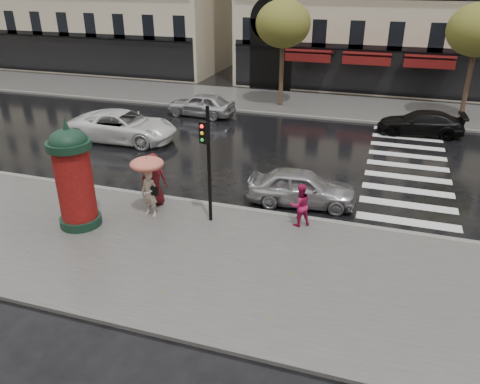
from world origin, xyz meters
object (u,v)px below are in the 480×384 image
(traffic_light, at_px, (207,154))
(car_silver, at_px, (302,187))
(car_far_silver, at_px, (201,105))
(morris_column, at_px, (74,175))
(car_black, at_px, (420,123))
(woman_red, at_px, (300,205))
(woman_umbrella, at_px, (148,177))
(car_white, at_px, (123,126))
(man_burgundy, at_px, (154,179))

(traffic_light, bearing_deg, car_silver, 42.54)
(traffic_light, xyz_separation_m, car_far_silver, (-5.46, 12.67, -1.90))
(morris_column, relative_size, car_black, 0.87)
(traffic_light, bearing_deg, woman_red, 12.46)
(woman_umbrella, relative_size, car_white, 0.40)
(woman_red, height_order, traffic_light, traffic_light)
(man_burgundy, bearing_deg, traffic_light, 150.81)
(woman_red, height_order, car_far_silver, woman_red)
(woman_umbrella, distance_m, traffic_light, 2.39)
(woman_umbrella, xyz_separation_m, car_far_silver, (-3.30, 12.90, -0.90))
(man_burgundy, height_order, car_black, man_burgundy)
(man_burgundy, height_order, car_silver, man_burgundy)
(woman_umbrella, xyz_separation_m, traffic_light, (2.15, 0.23, 1.00))
(car_far_silver, bearing_deg, car_white, -17.14)
(car_white, xyz_separation_m, car_far_silver, (2.11, 5.60, -0.07))
(woman_umbrella, height_order, woman_red, woman_umbrella)
(car_silver, relative_size, car_white, 0.73)
(car_black, bearing_deg, woman_red, -22.43)
(traffic_light, distance_m, car_silver, 4.23)
(woman_red, distance_m, car_white, 12.40)
(man_burgundy, xyz_separation_m, car_black, (9.72, 12.26, -0.46))
(woman_red, relative_size, car_silver, 0.37)
(traffic_light, bearing_deg, woman_umbrella, -173.90)
(car_black, xyz_separation_m, car_far_silver, (-12.74, -0.25, 0.06))
(woman_umbrella, distance_m, morris_column, 2.44)
(car_far_silver, bearing_deg, woman_umbrella, 17.85)
(man_burgundy, xyz_separation_m, car_white, (-5.13, 6.41, -0.33))
(car_far_silver, bearing_deg, car_silver, 42.63)
(woman_umbrella, relative_size, car_far_silver, 0.54)
(car_far_silver, bearing_deg, man_burgundy, 17.60)
(morris_column, bearing_deg, car_black, 51.76)
(man_burgundy, relative_size, car_white, 0.35)
(morris_column, bearing_deg, woman_red, 17.46)
(traffic_light, relative_size, car_black, 0.92)
(woman_red, bearing_deg, car_black, -142.59)
(car_white, xyz_separation_m, car_black, (14.85, 5.86, -0.13))
(woman_red, xyz_separation_m, car_far_silver, (-8.52, 11.99, -0.17))
(woman_umbrella, bearing_deg, traffic_light, 6.10)
(woman_umbrella, relative_size, woman_red, 1.48)
(car_white, bearing_deg, woman_red, -123.30)
(man_burgundy, xyz_separation_m, car_silver, (5.21, 1.89, -0.41))
(man_burgundy, bearing_deg, woman_umbrella, 93.59)
(car_silver, distance_m, car_white, 11.29)
(woman_umbrella, relative_size, morris_column, 0.58)
(morris_column, xyz_separation_m, traffic_light, (4.15, 1.59, 0.63))
(woman_umbrella, xyz_separation_m, car_black, (9.44, 13.15, -0.96))
(man_burgundy, xyz_separation_m, car_far_silver, (-3.02, 12.01, -0.40))
(woman_red, bearing_deg, car_white, -64.56)
(man_burgundy, bearing_deg, morris_column, 38.56)
(woman_umbrella, distance_m, car_silver, 5.73)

